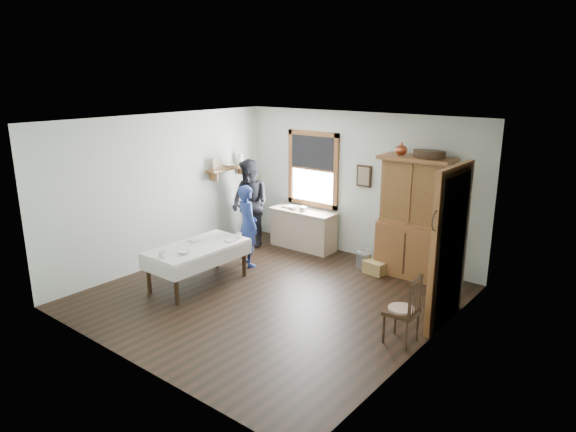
{
  "coord_description": "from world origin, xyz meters",
  "views": [
    {
      "loc": [
        4.81,
        -5.61,
        3.34
      ],
      "look_at": [
        0.1,
        0.3,
        1.25
      ],
      "focal_mm": 32.0,
      "sensor_mm": 36.0,
      "label": 1
    }
  ],
  "objects_px": {
    "figure_dark": "(250,207)",
    "dining_table": "(198,265)",
    "wicker_basket": "(375,267)",
    "woman_blue": "(247,229)",
    "china_hutch": "(413,218)",
    "pail": "(364,260)",
    "work_counter": "(303,229)",
    "spindle_chair": "(402,308)"
  },
  "relations": [
    {
      "from": "wicker_basket",
      "to": "figure_dark",
      "type": "relative_size",
      "value": 0.23
    },
    {
      "from": "pail",
      "to": "figure_dark",
      "type": "height_order",
      "value": "figure_dark"
    },
    {
      "from": "china_hutch",
      "to": "figure_dark",
      "type": "distance_m",
      "value": 3.28
    },
    {
      "from": "woman_blue",
      "to": "wicker_basket",
      "type": "bearing_deg",
      "value": -129.78
    },
    {
      "from": "work_counter",
      "to": "china_hutch",
      "type": "bearing_deg",
      "value": -1.14
    },
    {
      "from": "work_counter",
      "to": "spindle_chair",
      "type": "distance_m",
      "value": 3.91
    },
    {
      "from": "figure_dark",
      "to": "dining_table",
      "type": "bearing_deg",
      "value": -62.82
    },
    {
      "from": "dining_table",
      "to": "china_hutch",
      "type": "bearing_deg",
      "value": 45.13
    },
    {
      "from": "woman_blue",
      "to": "figure_dark",
      "type": "height_order",
      "value": "figure_dark"
    },
    {
      "from": "woman_blue",
      "to": "figure_dark",
      "type": "relative_size",
      "value": 0.85
    },
    {
      "from": "wicker_basket",
      "to": "woman_blue",
      "type": "height_order",
      "value": "woman_blue"
    },
    {
      "from": "wicker_basket",
      "to": "work_counter",
      "type": "bearing_deg",
      "value": 169.87
    },
    {
      "from": "pail",
      "to": "wicker_basket",
      "type": "height_order",
      "value": "pail"
    },
    {
      "from": "work_counter",
      "to": "china_hutch",
      "type": "relative_size",
      "value": 0.66
    },
    {
      "from": "china_hutch",
      "to": "pail",
      "type": "height_order",
      "value": "china_hutch"
    },
    {
      "from": "woman_blue",
      "to": "spindle_chair",
      "type": "bearing_deg",
      "value": -170.97
    },
    {
      "from": "china_hutch",
      "to": "figure_dark",
      "type": "bearing_deg",
      "value": -172.82
    },
    {
      "from": "wicker_basket",
      "to": "figure_dark",
      "type": "height_order",
      "value": "figure_dark"
    },
    {
      "from": "work_counter",
      "to": "pail",
      "type": "height_order",
      "value": "work_counter"
    },
    {
      "from": "work_counter",
      "to": "woman_blue",
      "type": "relative_size",
      "value": 0.99
    },
    {
      "from": "wicker_basket",
      "to": "figure_dark",
      "type": "distance_m",
      "value": 2.83
    },
    {
      "from": "pail",
      "to": "wicker_basket",
      "type": "xyz_separation_m",
      "value": [
        0.29,
        -0.11,
        -0.03
      ]
    },
    {
      "from": "china_hutch",
      "to": "dining_table",
      "type": "bearing_deg",
      "value": -136.93
    },
    {
      "from": "china_hutch",
      "to": "wicker_basket",
      "type": "height_order",
      "value": "china_hutch"
    },
    {
      "from": "figure_dark",
      "to": "work_counter",
      "type": "bearing_deg",
      "value": 38.13
    },
    {
      "from": "china_hutch",
      "to": "dining_table",
      "type": "distance_m",
      "value": 3.66
    },
    {
      "from": "china_hutch",
      "to": "dining_table",
      "type": "xyz_separation_m",
      "value": [
        -2.53,
        -2.54,
        -0.69
      ]
    },
    {
      "from": "china_hutch",
      "to": "woman_blue",
      "type": "bearing_deg",
      "value": -153.36
    },
    {
      "from": "woman_blue",
      "to": "figure_dark",
      "type": "bearing_deg",
      "value": -27.53
    },
    {
      "from": "china_hutch",
      "to": "spindle_chair",
      "type": "height_order",
      "value": "china_hutch"
    },
    {
      "from": "pail",
      "to": "work_counter",
      "type": "bearing_deg",
      "value": 171.9
    },
    {
      "from": "wicker_basket",
      "to": "pail",
      "type": "bearing_deg",
      "value": 159.91
    },
    {
      "from": "spindle_chair",
      "to": "wicker_basket",
      "type": "distance_m",
      "value": 2.38
    },
    {
      "from": "dining_table",
      "to": "spindle_chair",
      "type": "relative_size",
      "value": 1.8
    },
    {
      "from": "wicker_basket",
      "to": "woman_blue",
      "type": "bearing_deg",
      "value": -152.18
    },
    {
      "from": "work_counter",
      "to": "woman_blue",
      "type": "xyz_separation_m",
      "value": [
        -0.21,
        -1.39,
        0.3
      ]
    },
    {
      "from": "woman_blue",
      "to": "figure_dark",
      "type": "xyz_separation_m",
      "value": [
        -0.72,
        0.85,
        0.12
      ]
    },
    {
      "from": "dining_table",
      "to": "figure_dark",
      "type": "distance_m",
      "value": 2.19
    },
    {
      "from": "pail",
      "to": "wicker_basket",
      "type": "bearing_deg",
      "value": -20.09
    },
    {
      "from": "pail",
      "to": "wicker_basket",
      "type": "distance_m",
      "value": 0.31
    },
    {
      "from": "pail",
      "to": "china_hutch",
      "type": "bearing_deg",
      "value": 14.51
    },
    {
      "from": "spindle_chair",
      "to": "pail",
      "type": "xyz_separation_m",
      "value": [
        -1.72,
        1.99,
        -0.32
      ]
    }
  ]
}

